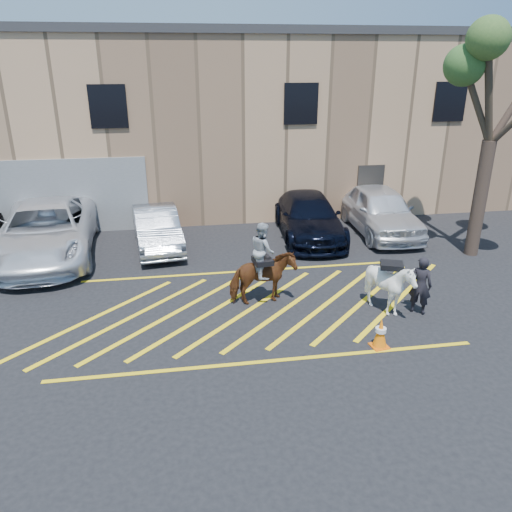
{
  "coord_description": "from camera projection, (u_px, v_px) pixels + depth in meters",
  "views": [
    {
      "loc": [
        -1.76,
        -11.94,
        6.19
      ],
      "look_at": [
        0.2,
        0.2,
        1.3
      ],
      "focal_mm": 35.0,
      "sensor_mm": 36.0,
      "label": 1
    }
  ],
  "objects": [
    {
      "name": "ground",
      "position": [
        250.0,
        304.0,
        13.5
      ],
      "size": [
        90.0,
        90.0,
        0.0
      ],
      "primitive_type": "plane",
      "color": "black",
      "rests_on": "ground"
    },
    {
      "name": "warehouse",
      "position": [
        211.0,
        117.0,
        23.15
      ],
      "size": [
        32.42,
        10.2,
        7.3
      ],
      "color": "tan",
      "rests_on": "ground"
    },
    {
      "name": "car_blue_suv",
      "position": [
        309.0,
        216.0,
        18.39
      ],
      "size": [
        2.49,
        5.34,
        1.51
      ],
      "primitive_type": "imported",
      "rotation": [
        0.0,
        0.0,
        -0.07
      ],
      "color": "black",
      "rests_on": "ground"
    },
    {
      "name": "car_white_suv",
      "position": [
        380.0,
        210.0,
        18.78
      ],
      "size": [
        2.23,
        5.13,
        1.72
      ],
      "primitive_type": "imported",
      "rotation": [
        0.0,
        0.0,
        -0.04
      ],
      "color": "silver",
      "rests_on": "ground"
    },
    {
      "name": "mounted_bay",
      "position": [
        263.0,
        272.0,
        13.21
      ],
      "size": [
        1.82,
        1.02,
        2.28
      ],
      "color": "#5C3615",
      "rests_on": "ground"
    },
    {
      "name": "hatching_zone",
      "position": [
        251.0,
        309.0,
        13.22
      ],
      "size": [
        12.6,
        5.12,
        0.01
      ],
      "color": "yellow",
      "rests_on": "ground"
    },
    {
      "name": "handler",
      "position": [
        420.0,
        285.0,
        12.76
      ],
      "size": [
        0.68,
        0.64,
        1.56
      ],
      "primitive_type": "imported",
      "rotation": [
        0.0,
        0.0,
        2.49
      ],
      "color": "black",
      "rests_on": "ground"
    },
    {
      "name": "car_white_pickup",
      "position": [
        46.0,
        231.0,
        16.43
      ],
      "size": [
        3.42,
        6.6,
        1.78
      ],
      "primitive_type": "imported",
      "rotation": [
        0.0,
        0.0,
        0.07
      ],
      "color": "white",
      "rests_on": "ground"
    },
    {
      "name": "saddled_white",
      "position": [
        389.0,
        286.0,
        12.76
      ],
      "size": [
        1.61,
        1.7,
        1.5
      ],
      "color": "white",
      "rests_on": "ground"
    },
    {
      "name": "traffic_cone",
      "position": [
        381.0,
        333.0,
        11.36
      ],
      "size": [
        0.44,
        0.44,
        0.73
      ],
      "color": "#E35A09",
      "rests_on": "ground"
    },
    {
      "name": "tree",
      "position": [
        500.0,
        76.0,
        14.84
      ],
      "size": [
        3.99,
        4.37,
        7.31
      ],
      "color": "#46332A",
      "rests_on": "ground"
    },
    {
      "name": "car_silver_sedan",
      "position": [
        157.0,
        228.0,
        17.33
      ],
      "size": [
        1.96,
        4.33,
        1.38
      ],
      "primitive_type": "imported",
      "rotation": [
        0.0,
        0.0,
        0.12
      ],
      "color": "#9297A0",
      "rests_on": "ground"
    }
  ]
}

